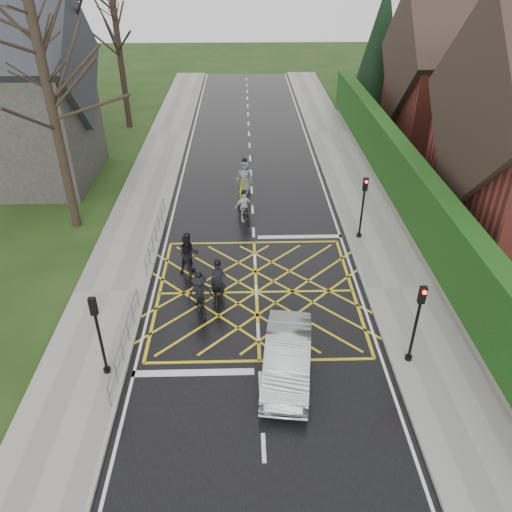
{
  "coord_description": "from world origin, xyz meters",
  "views": [
    {
      "loc": [
        -0.47,
        -16.61,
        12.3
      ],
      "look_at": [
        0.01,
        0.75,
        1.3
      ],
      "focal_mm": 35.0,
      "sensor_mm": 36.0,
      "label": 1
    }
  ],
  "objects_px": {
    "cyclist_front": "(244,210)",
    "cyclist_back": "(189,258)",
    "cyclist_rear": "(219,288)",
    "car": "(287,358)",
    "cyclist_mid": "(200,297)",
    "cyclist_lead": "(245,181)"
  },
  "relations": [
    {
      "from": "cyclist_rear",
      "to": "cyclist_mid",
      "type": "bearing_deg",
      "value": -131.85
    },
    {
      "from": "cyclist_rear",
      "to": "cyclist_lead",
      "type": "relative_size",
      "value": 0.89
    },
    {
      "from": "cyclist_rear",
      "to": "cyclist_mid",
      "type": "distance_m",
      "value": 0.98
    },
    {
      "from": "car",
      "to": "cyclist_lead",
      "type": "bearing_deg",
      "value": 102.72
    },
    {
      "from": "cyclist_back",
      "to": "cyclist_front",
      "type": "relative_size",
      "value": 1.15
    },
    {
      "from": "cyclist_front",
      "to": "cyclist_back",
      "type": "bearing_deg",
      "value": -137.85
    },
    {
      "from": "cyclist_back",
      "to": "cyclist_front",
      "type": "xyz_separation_m",
      "value": [
        2.41,
        4.71,
        -0.11
      ]
    },
    {
      "from": "cyclist_rear",
      "to": "car",
      "type": "height_order",
      "value": "cyclist_rear"
    },
    {
      "from": "car",
      "to": "cyclist_mid",
      "type": "bearing_deg",
      "value": 139.72
    },
    {
      "from": "cyclist_back",
      "to": "cyclist_mid",
      "type": "bearing_deg",
      "value": -86.79
    },
    {
      "from": "cyclist_rear",
      "to": "cyclist_front",
      "type": "height_order",
      "value": "cyclist_rear"
    },
    {
      "from": "cyclist_rear",
      "to": "cyclist_mid",
      "type": "xyz_separation_m",
      "value": [
        -0.68,
        -0.7,
        0.04
      ]
    },
    {
      "from": "cyclist_lead",
      "to": "cyclist_mid",
      "type": "bearing_deg",
      "value": -86.42
    },
    {
      "from": "cyclist_mid",
      "to": "car",
      "type": "distance_m",
      "value": 4.62
    },
    {
      "from": "cyclist_mid",
      "to": "cyclist_lead",
      "type": "height_order",
      "value": "cyclist_lead"
    },
    {
      "from": "cyclist_lead",
      "to": "car",
      "type": "bearing_deg",
      "value": -71.85
    },
    {
      "from": "cyclist_rear",
      "to": "cyclist_front",
      "type": "bearing_deg",
      "value": 83.66
    },
    {
      "from": "cyclist_front",
      "to": "car",
      "type": "distance_m",
      "value": 10.88
    },
    {
      "from": "cyclist_front",
      "to": "car",
      "type": "height_order",
      "value": "cyclist_front"
    },
    {
      "from": "car",
      "to": "cyclist_back",
      "type": "bearing_deg",
      "value": 129.33
    },
    {
      "from": "cyclist_rear",
      "to": "car",
      "type": "relative_size",
      "value": 0.46
    },
    {
      "from": "cyclist_front",
      "to": "car",
      "type": "relative_size",
      "value": 0.42
    }
  ]
}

